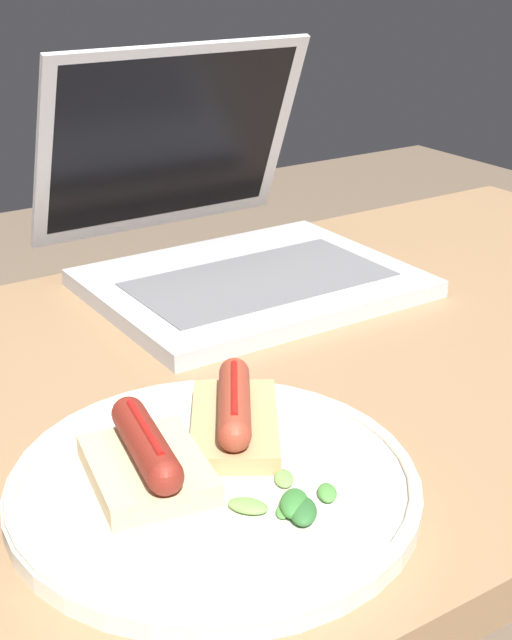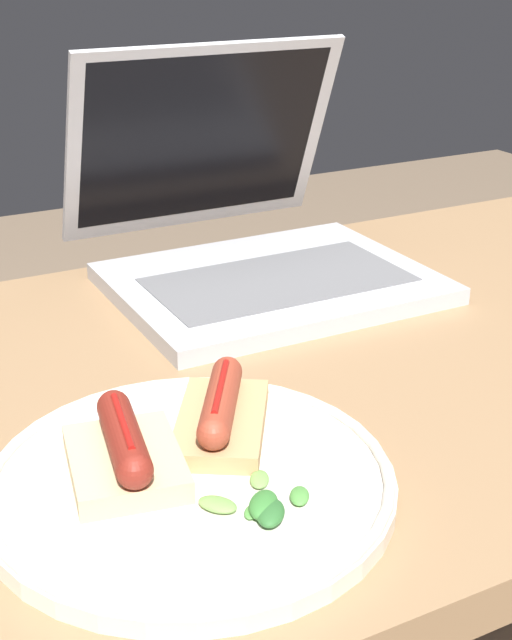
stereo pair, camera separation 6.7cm
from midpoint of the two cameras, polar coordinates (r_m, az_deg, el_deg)
The scene contains 6 objects.
desk at distance 0.85m, azimuth -0.04°, elevation -7.10°, with size 1.20×0.64×0.73m.
laptop at distance 0.99m, azimuth -3.81°, elevation 5.15°, with size 0.33×0.35×0.25m.
plate at distance 0.62m, azimuth -5.86°, elevation -10.47°, with size 0.28×0.28×0.02m.
sausage_toast_left at distance 0.61m, azimuth -10.15°, elevation -8.82°, with size 0.09×0.11×0.04m.
sausage_toast_middle at distance 0.66m, azimuth -4.29°, elevation -6.12°, with size 0.12×0.13×0.04m.
salad_pile at distance 0.58m, azimuth -1.06°, elevation -11.73°, with size 0.08×0.07×0.01m.
Camera 1 is at (-0.43, -0.59, 1.08)m, focal length 50.00 mm.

